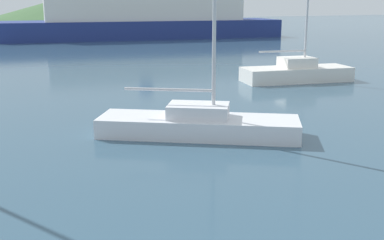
{
  "coord_description": "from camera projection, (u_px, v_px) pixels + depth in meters",
  "views": [
    {
      "loc": [
        -5.89,
        2.47,
        4.35
      ],
      "look_at": [
        -0.64,
        14.0,
        1.2
      ],
      "focal_mm": 45.0,
      "sensor_mm": 36.0,
      "label": 1
    }
  ],
  "objects": [
    {
      "name": "sailboat_inner",
      "position": [
        297.0,
        72.0,
        26.6
      ],
      "size": [
        6.28,
        3.01,
        10.21
      ],
      "rotation": [
        0.0,
        0.0,
        -0.17
      ],
      "color": "white",
      "rests_on": "ground_plane"
    },
    {
      "name": "sailboat_middle",
      "position": [
        198.0,
        123.0,
        15.82
      ],
      "size": [
        6.5,
        5.0,
        8.59
      ],
      "rotation": [
        0.0,
        0.0,
        -0.56
      ],
      "color": "silver",
      "rests_on": "ground_plane"
    },
    {
      "name": "ferry_distant",
      "position": [
        145.0,
        19.0,
        56.77
      ],
      "size": [
        33.04,
        10.72,
        6.66
      ],
      "rotation": [
        0.0,
        0.0,
        -0.12
      ],
      "color": "navy",
      "rests_on": "ground_plane"
    },
    {
      "name": "hill_central",
      "position": [
        103.0,
        4.0,
        102.35
      ],
      "size": [
        52.72,
        52.72,
        7.26
      ],
      "color": "#3D6038",
      "rests_on": "ground_plane"
    }
  ]
}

